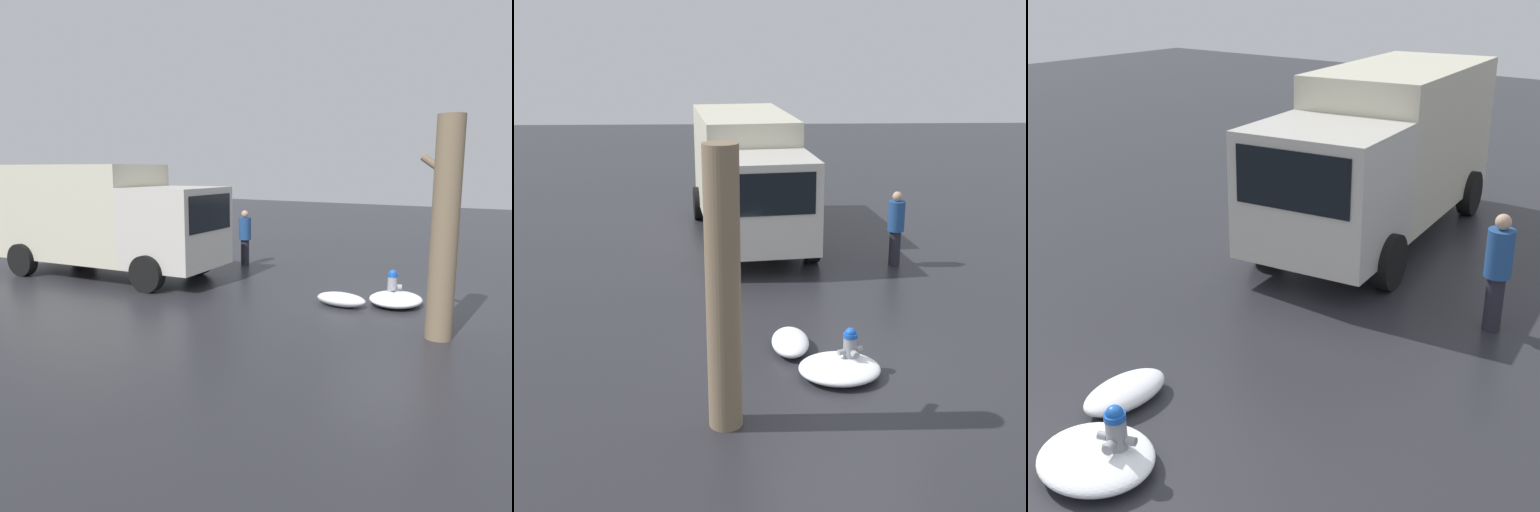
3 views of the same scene
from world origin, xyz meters
TOP-DOWN VIEW (x-y plane):
  - ground_plane at (0.00, 0.00)m, footprint 60.00×60.00m
  - fire_hydrant at (-0.00, -0.00)m, footprint 0.33×0.41m
  - delivery_truck at (7.65, 1.51)m, footprint 6.78×3.18m
  - pedestrian at (5.19, -1.75)m, footprint 0.37×0.37m
  - snow_pile_by_hydrant at (-0.15, 0.17)m, footprint 1.11×1.26m
  - snow_pile_curbside at (0.82, 0.87)m, footprint 1.10×0.62m

SIDE VIEW (x-z plane):
  - ground_plane at x=0.00m, z-range 0.00..0.00m
  - snow_pile_by_hydrant at x=-0.15m, z-range 0.00..0.27m
  - snow_pile_curbside at x=0.82m, z-range 0.00..0.29m
  - fire_hydrant at x=0.00m, z-range 0.01..0.75m
  - pedestrian at x=5.19m, z-range 0.08..1.77m
  - delivery_truck at x=7.65m, z-range 0.12..3.16m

